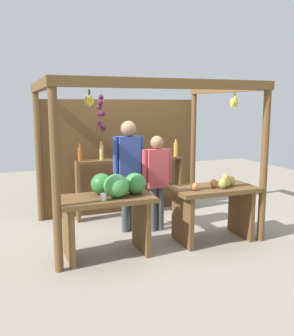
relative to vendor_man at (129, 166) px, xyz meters
name	(u,v)px	position (x,y,z in m)	size (l,w,h in m)	color
ground_plane	(142,229)	(0.21, -0.01, -1.01)	(12.00, 12.00, 0.00)	gray
market_stall	(132,142)	(0.21, 0.45, 0.31)	(2.94, 2.19, 2.21)	brown
fruit_counter_left	(111,202)	(-0.49, -0.78, -0.31)	(1.18, 0.65, 1.06)	brown
fruit_counter_right	(214,201)	(0.99, -0.79, -0.44)	(1.18, 0.64, 0.92)	brown
bottle_shelf_unit	(131,170)	(0.29, 0.77, -0.21)	(1.88, 0.22, 1.36)	brown
vendor_man	(129,166)	(0.00, 0.00, 0.00)	(0.48, 0.23, 1.67)	#344040
vendor_woman	(157,175)	(0.40, -0.11, -0.15)	(0.48, 0.20, 1.45)	#474A50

